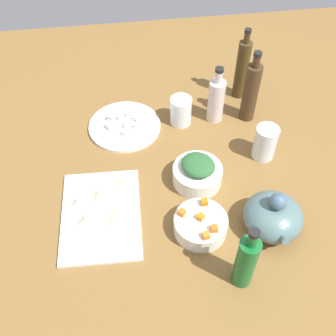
# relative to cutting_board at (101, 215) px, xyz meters

# --- Properties ---
(tabletop) EXTENTS (1.90, 1.90, 0.03)m
(tabletop) POSITION_rel_cutting_board_xyz_m (-0.11, 0.21, -0.02)
(tabletop) COLOR brown
(tabletop) RESTS_ON ground
(cutting_board) EXTENTS (0.33, 0.24, 0.01)m
(cutting_board) POSITION_rel_cutting_board_xyz_m (0.00, 0.00, 0.00)
(cutting_board) COLOR silver
(cutting_board) RESTS_ON tabletop
(plate_tofu) EXTENTS (0.25, 0.25, 0.01)m
(plate_tofu) POSITION_rel_cutting_board_xyz_m (-0.36, 0.09, 0.00)
(plate_tofu) COLOR white
(plate_tofu) RESTS_ON tabletop
(bowl_greens) EXTENTS (0.15, 0.15, 0.06)m
(bowl_greens) POSITION_rel_cutting_board_xyz_m (-0.09, 0.30, 0.02)
(bowl_greens) COLOR white
(bowl_greens) RESTS_ON tabletop
(bowl_carrots) EXTENTS (0.15, 0.15, 0.05)m
(bowl_carrots) POSITION_rel_cutting_board_xyz_m (0.09, 0.28, 0.02)
(bowl_carrots) COLOR white
(bowl_carrots) RESTS_ON tabletop
(teapot) EXTENTS (0.18, 0.17, 0.14)m
(teapot) POSITION_rel_cutting_board_xyz_m (0.10, 0.48, 0.05)
(teapot) COLOR slate
(teapot) RESTS_ON tabletop
(bottle_0) EXTENTS (0.06, 0.06, 0.21)m
(bottle_0) POSITION_rel_cutting_board_xyz_m (-0.37, 0.41, 0.08)
(bottle_0) COLOR silver
(bottle_0) RESTS_ON tabletop
(bottle_1) EXTENTS (0.05, 0.05, 0.23)m
(bottle_1) POSITION_rel_cutting_board_xyz_m (0.25, 0.35, 0.09)
(bottle_1) COLOR #156428
(bottle_1) RESTS_ON tabletop
(bottle_2) EXTENTS (0.05, 0.05, 0.27)m
(bottle_2) POSITION_rel_cutting_board_xyz_m (-0.36, 0.53, 0.11)
(bottle_2) COLOR #422E19
(bottle_2) RESTS_ON tabletop
(bottle_3) EXTENTS (0.05, 0.05, 0.27)m
(bottle_3) POSITION_rel_cutting_board_xyz_m (-0.48, 0.53, 0.11)
(bottle_3) COLOR #433117
(bottle_3) RESTS_ON tabletop
(drinking_glass_0) EXTENTS (0.07, 0.07, 0.12)m
(drinking_glass_0) POSITION_rel_cutting_board_xyz_m (-0.17, 0.53, 0.05)
(drinking_glass_0) COLOR white
(drinking_glass_0) RESTS_ON tabletop
(drinking_glass_1) EXTENTS (0.08, 0.08, 0.10)m
(drinking_glass_1) POSITION_rel_cutting_board_xyz_m (-0.37, 0.29, 0.05)
(drinking_glass_1) COLOR white
(drinking_glass_1) RESTS_ON tabletop
(carrot_cube_0) EXTENTS (0.02, 0.02, 0.02)m
(carrot_cube_0) POSITION_rel_cutting_board_xyz_m (0.13, 0.31, 0.06)
(carrot_cube_0) COLOR orange
(carrot_cube_0) RESTS_ON bowl_carrots
(carrot_cube_1) EXTENTS (0.03, 0.03, 0.02)m
(carrot_cube_1) POSITION_rel_cutting_board_xyz_m (0.08, 0.28, 0.06)
(carrot_cube_1) COLOR orange
(carrot_cube_1) RESTS_ON bowl_carrots
(carrot_cube_2) EXTENTS (0.03, 0.03, 0.02)m
(carrot_cube_2) POSITION_rel_cutting_board_xyz_m (0.06, 0.23, 0.06)
(carrot_cube_2) COLOR orange
(carrot_cube_2) RESTS_ON bowl_carrots
(carrot_cube_3) EXTENTS (0.02, 0.02, 0.02)m
(carrot_cube_3) POSITION_rel_cutting_board_xyz_m (0.04, 0.30, 0.06)
(carrot_cube_3) COLOR orange
(carrot_cube_3) RESTS_ON bowl_carrots
(carrot_cube_4) EXTENTS (0.02, 0.02, 0.02)m
(carrot_cube_4) POSITION_rel_cutting_board_xyz_m (0.14, 0.28, 0.06)
(carrot_cube_4) COLOR orange
(carrot_cube_4) RESTS_ON bowl_carrots
(chopped_greens_mound) EXTENTS (0.14, 0.14, 0.04)m
(chopped_greens_mound) POSITION_rel_cutting_board_xyz_m (-0.09, 0.30, 0.07)
(chopped_greens_mound) COLOR #2C5F30
(chopped_greens_mound) RESTS_ON bowl_greens
(tofu_cube_0) EXTENTS (0.03, 0.03, 0.02)m
(tofu_cube_0) POSITION_rel_cutting_board_xyz_m (-0.41, 0.12, 0.02)
(tofu_cube_0) COLOR white
(tofu_cube_0) RESTS_ON plate_tofu
(tofu_cube_1) EXTENTS (0.03, 0.03, 0.02)m
(tofu_cube_1) POSITION_rel_cutting_board_xyz_m (-0.35, 0.11, 0.02)
(tofu_cube_1) COLOR white
(tofu_cube_1) RESTS_ON plate_tofu
(tofu_cube_2) EXTENTS (0.02, 0.02, 0.02)m
(tofu_cube_2) POSITION_rel_cutting_board_xyz_m (-0.39, 0.09, 0.02)
(tofu_cube_2) COLOR silver
(tofu_cube_2) RESTS_ON plate_tofu
(tofu_cube_3) EXTENTS (0.03, 0.03, 0.02)m
(tofu_cube_3) POSITION_rel_cutting_board_xyz_m (-0.35, 0.04, 0.02)
(tofu_cube_3) COLOR white
(tofu_cube_3) RESTS_ON plate_tofu
(tofu_cube_4) EXTENTS (0.02, 0.02, 0.02)m
(tofu_cube_4) POSITION_rel_cutting_board_xyz_m (-0.34, 0.14, 0.02)
(tofu_cube_4) COLOR silver
(tofu_cube_4) RESTS_ON plate_tofu
(tofu_cube_5) EXTENTS (0.03, 0.03, 0.02)m
(tofu_cube_5) POSITION_rel_cutting_board_xyz_m (-0.39, 0.05, 0.02)
(tofu_cube_5) COLOR white
(tofu_cube_5) RESTS_ON plate_tofu
(tofu_cube_6) EXTENTS (0.03, 0.03, 0.02)m
(tofu_cube_6) POSITION_rel_cutting_board_xyz_m (-0.38, 0.14, 0.02)
(tofu_cube_6) COLOR white
(tofu_cube_6) RESTS_ON plate_tofu
(tofu_cube_7) EXTENTS (0.03, 0.03, 0.02)m
(tofu_cube_7) POSITION_rel_cutting_board_xyz_m (-0.31, 0.10, 0.02)
(tofu_cube_7) COLOR white
(tofu_cube_7) RESTS_ON plate_tofu
(dumpling_0) EXTENTS (0.08, 0.08, 0.03)m
(dumpling_0) POSITION_rel_cutting_board_xyz_m (0.02, 0.05, 0.02)
(dumpling_0) COLOR beige
(dumpling_0) RESTS_ON cutting_board
(dumpling_1) EXTENTS (0.06, 0.06, 0.02)m
(dumpling_1) POSITION_rel_cutting_board_xyz_m (-0.06, 0.00, 0.02)
(dumpling_1) COLOR beige
(dumpling_1) RESTS_ON cutting_board
(dumpling_2) EXTENTS (0.07, 0.07, 0.03)m
(dumpling_2) POSITION_rel_cutting_board_xyz_m (-0.10, 0.07, 0.02)
(dumpling_2) COLOR beige
(dumpling_2) RESTS_ON cutting_board
(dumpling_3) EXTENTS (0.05, 0.05, 0.02)m
(dumpling_3) POSITION_rel_cutting_board_xyz_m (-0.04, -0.07, 0.02)
(dumpling_3) COLOR beige
(dumpling_3) RESTS_ON cutting_board
(dumpling_4) EXTENTS (0.06, 0.06, 0.03)m
(dumpling_4) POSITION_rel_cutting_board_xyz_m (0.03, -0.04, 0.02)
(dumpling_4) COLOR beige
(dumpling_4) RESTS_ON cutting_board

